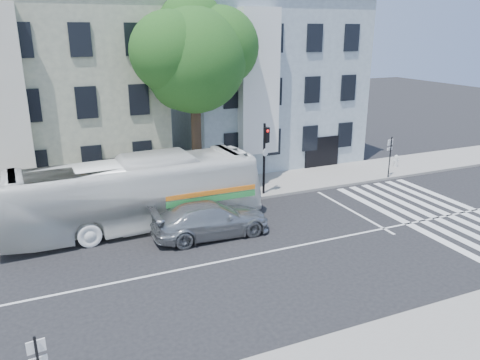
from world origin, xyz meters
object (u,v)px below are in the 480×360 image
bus (134,193)px  traffic_signal (265,150)px  fire_hydrant (396,161)px  sedan (211,219)px

bus → traffic_signal: bearing=-82.3°
traffic_signal → fire_hydrant: 11.02m
sedan → traffic_signal: (4.63, 3.80, 1.92)m
traffic_signal → fire_hydrant: (10.71, 1.42, -2.14)m
bus → traffic_signal: (7.61, 1.42, 1.01)m
fire_hydrant → traffic_signal: bearing=-172.4°
bus → fire_hydrant: bearing=-84.0°
bus → fire_hydrant: bus is taller
bus → sedan: 3.92m
sedan → fire_hydrant: bearing=-70.2°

